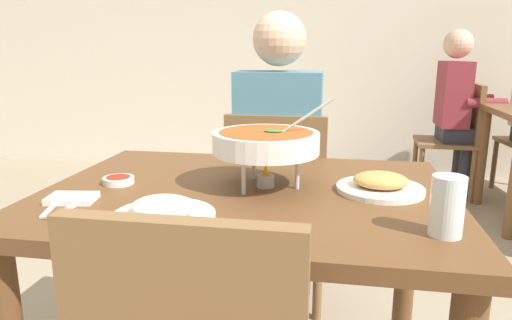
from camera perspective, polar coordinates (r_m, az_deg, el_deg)
cafe_rear_partition at (r=4.49m, az=7.14°, el=17.77°), size 10.00×0.10×3.00m
dining_table_main at (r=1.34m, az=-1.11°, el=-8.75°), size 1.14×0.85×0.77m
chair_diner_main at (r=2.05m, az=2.70°, el=-4.92°), size 0.44×0.44×0.90m
diner_main at (r=2.02m, az=2.89°, el=1.73°), size 0.40×0.45×1.31m
curry_bowl at (r=1.29m, az=1.24°, el=2.12°), size 0.33×0.30×0.26m
rice_plate at (r=1.09m, az=-11.36°, el=-6.26°), size 0.24×0.24×0.06m
appetizer_plate at (r=1.32m, az=15.11°, el=-2.96°), size 0.24×0.24×0.06m
sauce_dish at (r=1.41m, az=-16.63°, el=-2.39°), size 0.09×0.09×0.02m
napkin_folded at (r=1.29m, az=-21.78°, el=-4.42°), size 0.13×0.10×0.02m
fork_utensil at (r=1.26m, az=-23.71°, el=-5.18°), size 0.06×0.17×0.01m
spoon_utensil at (r=1.24m, az=-21.77°, el=-5.39°), size 0.04×0.17×0.01m
drink_glass at (r=1.05m, az=22.51°, el=-5.63°), size 0.07×0.07×0.13m
chair_bg_middle at (r=4.00m, az=23.67°, el=3.03°), size 0.46×0.46×0.90m
patron_bg_middle at (r=3.96m, az=23.64°, el=6.40°), size 0.45×0.40×1.31m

